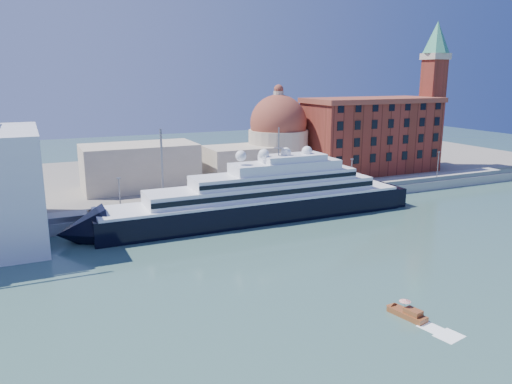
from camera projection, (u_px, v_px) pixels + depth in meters
name	position (u px, v px, depth m)	size (l,w,h in m)	color
ground	(314.00, 250.00, 93.44)	(400.00, 400.00, 0.00)	#32574F
quay	(243.00, 203.00, 123.26)	(180.00, 10.00, 2.50)	gray
land	(192.00, 175.00, 159.62)	(260.00, 72.00, 2.00)	slate
quay_fence	(250.00, 200.00, 118.86)	(180.00, 0.10, 1.20)	slate
superyacht	(247.00, 203.00, 111.42)	(81.03, 11.23, 24.22)	black
water_taxi	(408.00, 313.00, 67.36)	(2.92, 5.74, 2.60)	maroon
warehouse	(371.00, 135.00, 157.42)	(43.00, 19.00, 23.25)	maroon
campanile	(433.00, 86.00, 163.74)	(8.40, 8.40, 47.00)	maroon
church	(231.00, 150.00, 144.65)	(66.00, 18.00, 25.50)	beige
lamp_posts	(195.00, 174.00, 114.64)	(120.80, 2.40, 18.00)	slate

